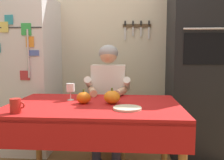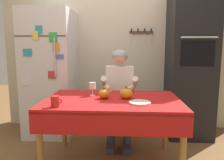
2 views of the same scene
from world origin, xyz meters
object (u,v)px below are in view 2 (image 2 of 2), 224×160
wall_oven (190,64)px  chair_behind_person (120,102)px  refrigerator (51,73)px  wine_glass (92,86)px  serving_tray (140,103)px  coffee_mug (55,101)px  seated_person (119,89)px  pumpkin_medium (104,94)px  dining_table (112,107)px  pumpkin_large (126,93)px

wall_oven → chair_behind_person: size_ratio=2.26×
refrigerator → wine_glass: (0.72, -0.73, -0.05)m
chair_behind_person → serving_tray: size_ratio=4.38×
refrigerator → coffee_mug: bearing=-69.4°
seated_person → chair_behind_person: bearing=90.0°
seated_person → pumpkin_medium: bearing=-104.4°
wall_oven → seated_person: 1.09m
wine_glass → serving_tray: bearing=-31.6°
refrigerator → chair_behind_person: (1.01, -0.09, -0.39)m
chair_behind_person → seated_person: seated_person is taller
seated_person → serving_tray: seated_person is taller
wall_oven → serving_tray: (-0.78, -1.08, -0.30)m
wall_oven → pumpkin_medium: wall_oven is taller
wall_oven → pumpkin_medium: bearing=-141.7°
wine_glass → dining_table: bearing=-33.9°
dining_table → refrigerator: bearing=137.1°
wall_oven → dining_table: size_ratio=1.50×
pumpkin_large → wine_glass: bearing=162.7°
refrigerator → pumpkin_large: 1.39m
serving_tray → coffee_mug: bearing=-167.5°
wall_oven → dining_table: 1.45m
refrigerator → wine_glass: bearing=-45.4°
dining_table → serving_tray: (0.27, -0.16, 0.09)m
refrigerator → wall_oven: (2.00, 0.04, 0.15)m
chair_behind_person → seated_person: 0.29m
wall_oven → coffee_mug: bearing=-141.1°
chair_behind_person → wine_glass: bearing=-114.6°
pumpkin_large → pumpkin_medium: bearing=-176.9°
wine_glass → serving_tray: wine_glass is taller
chair_behind_person → coffee_mug: size_ratio=8.94×
seated_person → wine_glass: size_ratio=8.29×
coffee_mug → serving_tray: bearing=12.5°
dining_table → coffee_mug: bearing=-146.7°
chair_behind_person → pumpkin_large: size_ratio=6.84×
dining_table → wine_glass: wine_glass is taller
pumpkin_medium → serving_tray: pumpkin_medium is taller
chair_behind_person → coffee_mug: bearing=-116.5°
coffee_mug → pumpkin_large: pumpkin_large is taller
serving_tray → dining_table: bearing=150.5°
dining_table → chair_behind_person: 0.81m
chair_behind_person → pumpkin_large: 0.81m
chair_behind_person → wall_oven: bearing=7.5°
dining_table → chair_behind_person: size_ratio=1.51×
refrigerator → dining_table: (0.95, -0.88, -0.24)m
refrigerator → pumpkin_medium: refrigerator is taller
refrigerator → seated_person: size_ratio=1.45×
seated_person → serving_tray: 0.79m
wine_glass → pumpkin_medium: wine_glass is taller
seated_person → refrigerator: bearing=164.6°
coffee_mug → pumpkin_medium: bearing=40.7°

